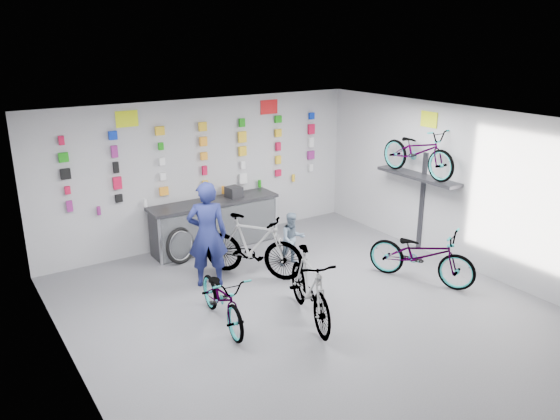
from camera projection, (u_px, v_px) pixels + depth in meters
floor at (319, 317)px, 8.51m from camera, size 8.00×8.00×0.00m
ceiling at (323, 126)px, 7.58m from camera, size 8.00×8.00×0.00m
wall_back at (203, 172)px, 11.23m from camera, size 7.00×0.00×7.00m
wall_left at (77, 284)px, 6.23m from camera, size 0.00×8.00×8.00m
wall_right at (475, 191)px, 9.87m from camera, size 0.00×8.00×8.00m
counter at (215, 225)px, 11.18m from camera, size 2.70×0.66×1.00m
merch_wall at (208, 158)px, 11.12m from camera, size 5.57×0.08×1.54m
wall_bracket at (418, 180)px, 10.75m from camera, size 0.39×1.90×2.00m
sign_left at (127, 119)px, 10.06m from camera, size 0.42×0.02×0.30m
sign_right at (269, 107)px, 11.67m from camera, size 0.42×0.02×0.30m
sign_side at (429, 119)px, 10.46m from camera, size 0.02×0.40×0.30m
bike_left at (222, 298)px, 8.20m from camera, size 0.78×1.73×0.88m
bike_center at (310, 287)px, 8.28m from camera, size 1.06×1.91×1.11m
bike_right at (421, 255)px, 9.62m from camera, size 1.41×2.03×1.01m
bike_service at (253, 246)px, 9.82m from camera, size 1.59×1.87×1.16m
bike_wall at (418, 151)px, 10.52m from camera, size 0.63×1.80×0.95m
clerk at (207, 234)px, 9.35m from camera, size 0.81×0.69×1.88m
customer at (293, 239)px, 10.31m from camera, size 0.58×0.49×1.03m
spare_wheel at (181, 246)px, 10.44m from camera, size 0.73×0.40×0.71m
register at (234, 192)px, 11.23m from camera, size 0.31×0.33×0.22m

